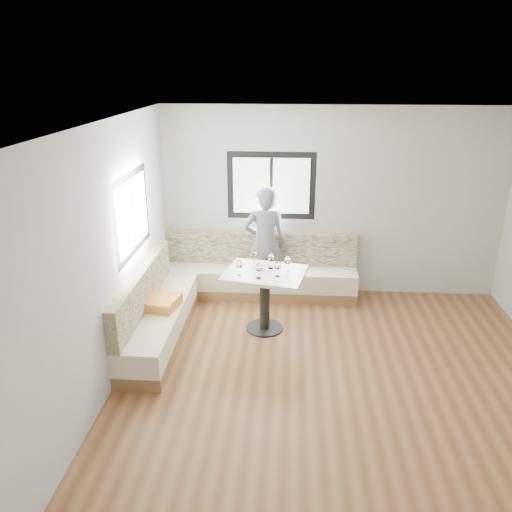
{
  "coord_description": "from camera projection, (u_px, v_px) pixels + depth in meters",
  "views": [
    {
      "loc": [
        -0.61,
        -4.7,
        3.31
      ],
      "look_at": [
        -1.04,
        1.29,
        1.0
      ],
      "focal_mm": 35.0,
      "sensor_mm": 36.0,
      "label": 1
    }
  ],
  "objects": [
    {
      "name": "table",
      "position": [
        265.0,
        287.0,
        6.47
      ],
      "size": [
        1.14,
        0.96,
        0.82
      ],
      "rotation": [
        0.0,
        0.0,
        -0.2
      ],
      "color": "black",
      "rests_on": "ground"
    },
    {
      "name": "room",
      "position": [
        341.0,
        263.0,
        5.09
      ],
      "size": [
        5.01,
        5.01,
        2.81
      ],
      "color": "brown",
      "rests_on": "ground"
    },
    {
      "name": "wine_glass_d",
      "position": [
        271.0,
        258.0,
        6.46
      ],
      "size": [
        0.09,
        0.09,
        0.2
      ],
      "color": "white",
      "rests_on": "table"
    },
    {
      "name": "wine_glass_c",
      "position": [
        278.0,
        266.0,
        6.21
      ],
      "size": [
        0.09,
        0.09,
        0.2
      ],
      "color": "white",
      "rests_on": "table"
    },
    {
      "name": "wine_glass_f",
      "position": [
        254.0,
        255.0,
        6.58
      ],
      "size": [
        0.09,
        0.09,
        0.2
      ],
      "color": "white",
      "rests_on": "table"
    },
    {
      "name": "banquette",
      "position": [
        219.0,
        291.0,
        7.02
      ],
      "size": [
        2.9,
        2.8,
        0.95
      ],
      "color": "brown",
      "rests_on": "ground"
    },
    {
      "name": "wine_glass_a",
      "position": [
        239.0,
        265.0,
        6.26
      ],
      "size": [
        0.09,
        0.09,
        0.2
      ],
      "color": "white",
      "rests_on": "table"
    },
    {
      "name": "person",
      "position": [
        265.0,
        243.0,
        7.32
      ],
      "size": [
        0.69,
        0.52,
        1.72
      ],
      "primitive_type": "imported",
      "rotation": [
        0.0,
        0.0,
        3.32
      ],
      "color": "slate",
      "rests_on": "ground"
    },
    {
      "name": "wine_glass_b",
      "position": [
        259.0,
        268.0,
        6.16
      ],
      "size": [
        0.09,
        0.09,
        0.2
      ],
      "color": "white",
      "rests_on": "table"
    },
    {
      "name": "olive_ramekin",
      "position": [
        261.0,
        269.0,
        6.45
      ],
      "size": [
        0.09,
        0.09,
        0.03
      ],
      "color": "white",
      "rests_on": "table"
    },
    {
      "name": "wine_glass_e",
      "position": [
        288.0,
        261.0,
        6.38
      ],
      "size": [
        0.09,
        0.09,
        0.2
      ],
      "color": "white",
      "rests_on": "table"
    }
  ]
}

